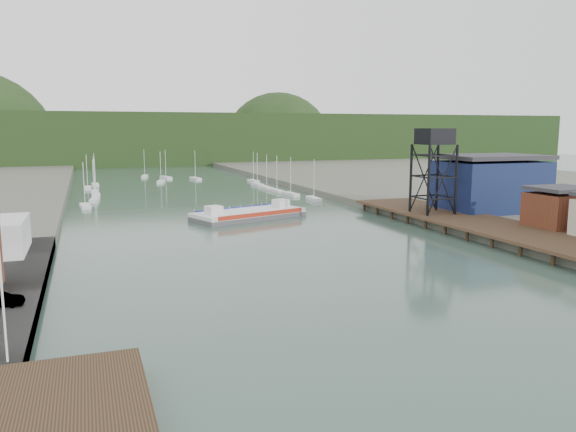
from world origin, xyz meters
TOP-DOWN VIEW (x-y plane):
  - ground at (0.00, 0.00)m, footprint 600.00×600.00m
  - east_land at (92.00, 80.00)m, footprint 120.00×400.00m
  - west_stage at (-29.00, 0.00)m, footprint 10.00×18.00m
  - east_pier at (37.00, 45.00)m, footprint 14.00×70.00m
  - flagpole at (-33.00, 10.00)m, footprint 0.16×0.16m
  - lift_tower at (35.00, 58.00)m, footprint 6.50×6.50m
  - blue_shed at (50.00, 60.00)m, footprint 20.50×14.50m
  - marina_sailboats at (0.08, 138.46)m, footprint 57.71×92.65m
  - distant_hills at (-3.98, 301.35)m, footprint 500.00×120.00m
  - chain_ferry at (3.77, 76.20)m, footprint 24.60×16.02m

SIDE VIEW (x-z plane):
  - ground at x=0.00m, z-range 0.00..0.00m
  - east_land at x=92.00m, z-range -1.60..1.60m
  - marina_sailboats at x=0.08m, z-range -0.10..0.80m
  - west_stage at x=-29.00m, z-range 0.00..1.80m
  - chain_ferry at x=3.77m, z-range -0.70..2.59m
  - east_pier at x=37.00m, z-range 0.67..3.12m
  - blue_shed at x=50.00m, z-range 1.41..12.71m
  - flagpole at x=-33.00m, z-range 1.60..13.60m
  - distant_hills at x=-3.98m, z-range -29.62..50.38m
  - lift_tower at x=35.00m, z-range 7.65..23.65m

